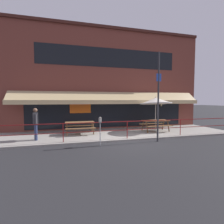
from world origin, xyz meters
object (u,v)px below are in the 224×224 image
pedestrian_walking (36,122)px  street_sign_pole (158,96)px  picnic_table_centre (155,122)px  parking_meter_near (100,122)px  picnic_table_left (80,124)px  patio_umbrella_centre (156,101)px

pedestrian_walking → street_sign_pole: bearing=-14.5°
picnic_table_centre → parking_meter_near: bearing=-151.5°
picnic_table_left → patio_umbrella_centre: size_ratio=0.76×
patio_umbrella_centre → street_sign_pole: 2.62m
pedestrian_walking → parking_meter_near: bearing=-27.9°
picnic_table_left → pedestrian_walking: pedestrian_walking is taller
picnic_table_centre → pedestrian_walking: size_ratio=1.05×
patio_umbrella_centre → pedestrian_walking: (-7.50, -0.70, -1.12)m
picnic_table_left → pedestrian_walking: 2.66m
street_sign_pole → patio_umbrella_centre: bearing=63.5°
parking_meter_near → patio_umbrella_centre: bearing=28.7°
picnic_table_centre → patio_umbrella_centre: (0.00, 0.02, 1.47)m
picnic_table_centre → street_sign_pole: 3.12m
patio_umbrella_centre → pedestrian_walking: patio_umbrella_centre is taller
picnic_table_left → parking_meter_near: parking_meter_near is taller
pedestrian_walking → parking_meter_near: (3.16, -1.67, 0.09)m
parking_meter_near → picnic_table_centre: bearing=28.5°
parking_meter_near → street_sign_pole: street_sign_pole is taller
picnic_table_centre → pedestrian_walking: bearing=-174.8°
picnic_table_left → street_sign_pole: size_ratio=0.38×
pedestrian_walking → picnic_table_centre: bearing=5.2°
picnic_table_left → parking_meter_near: 2.86m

